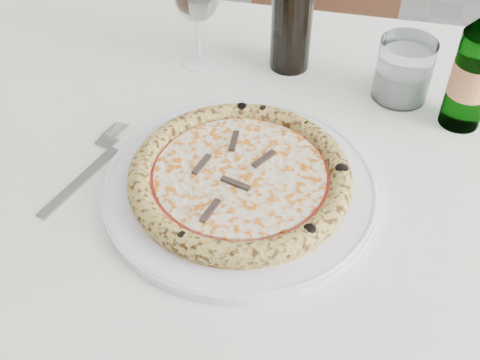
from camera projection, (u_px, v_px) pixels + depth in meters
The scene contains 8 objects.
dining_table at pixel (258, 190), 0.93m from camera, with size 1.41×0.88×0.76m.
chair_far at pixel (316, 20), 1.56m from camera, with size 0.42×0.42×0.93m.
plate at pixel (240, 186), 0.79m from camera, with size 0.36×0.36×0.02m.
pizza at pixel (240, 177), 0.78m from camera, with size 0.29×0.29×0.03m.
fork at pixel (88, 169), 0.82m from camera, with size 0.05×0.22×0.00m.
tumbler at pixel (403, 73), 0.92m from camera, with size 0.09×0.09×0.10m.
beer_bottle at pixel (474, 70), 0.83m from camera, with size 0.06×0.06×0.23m.
wine_bottle at pixel (293, 3), 0.93m from camera, with size 0.07×0.07×0.27m.
Camera 1 is at (-0.00, -0.51, 1.32)m, focal length 45.00 mm.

